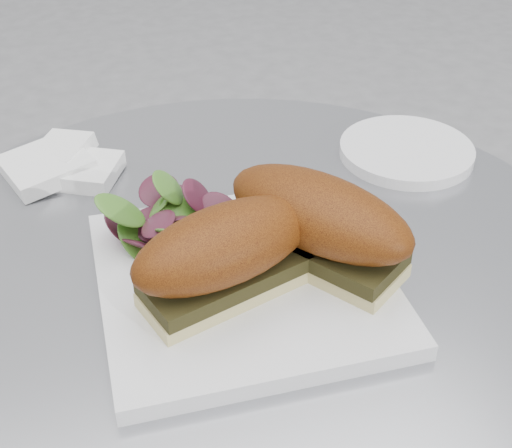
{
  "coord_description": "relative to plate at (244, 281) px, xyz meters",
  "views": [
    {
      "loc": [
        -0.15,
        -0.48,
        1.14
      ],
      "look_at": [
        0.02,
        0.01,
        0.77
      ],
      "focal_mm": 50.0,
      "sensor_mm": 36.0,
      "label": 1
    }
  ],
  "objects": [
    {
      "name": "table",
      "position": [
        0.01,
        0.03,
        -0.25
      ],
      "size": [
        0.7,
        0.7,
        0.73
      ],
      "color": "#A3A4AA",
      "rests_on": "ground"
    },
    {
      "name": "plate",
      "position": [
        0.0,
        0.0,
        0.0
      ],
      "size": [
        0.26,
        0.26,
        0.02
      ],
      "primitive_type": "cube",
      "rotation": [
        0.0,
        0.0,
        -0.07
      ],
      "color": "white",
      "rests_on": "table"
    },
    {
      "name": "sandwich_left",
      "position": [
        -0.02,
        -0.02,
        0.05
      ],
      "size": [
        0.18,
        0.11,
        0.08
      ],
      "rotation": [
        0.0,
        0.0,
        0.26
      ],
      "color": "#D6C986",
      "rests_on": "plate"
    },
    {
      "name": "sandwich_right",
      "position": [
        0.07,
        -0.0,
        0.05
      ],
      "size": [
        0.16,
        0.19,
        0.08
      ],
      "rotation": [
        0.0,
        0.0,
        -1.0
      ],
      "color": "#D6C986",
      "rests_on": "plate"
    },
    {
      "name": "salad",
      "position": [
        -0.05,
        0.07,
        0.03
      ],
      "size": [
        0.11,
        0.11,
        0.05
      ],
      "primitive_type": null,
      "color": "#49812A",
      "rests_on": "plate"
    },
    {
      "name": "napkin",
      "position": [
        -0.12,
        0.24,
        0.0
      ],
      "size": [
        0.12,
        0.12,
        0.02
      ],
      "primitive_type": null,
      "rotation": [
        0.0,
        0.0,
        -0.02
      ],
      "color": "white",
      "rests_on": "table"
    },
    {
      "name": "saucer",
      "position": [
        0.25,
        0.16,
        -0.0
      ],
      "size": [
        0.15,
        0.15,
        0.01
      ],
      "primitive_type": "cylinder",
      "color": "white",
      "rests_on": "table"
    }
  ]
}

